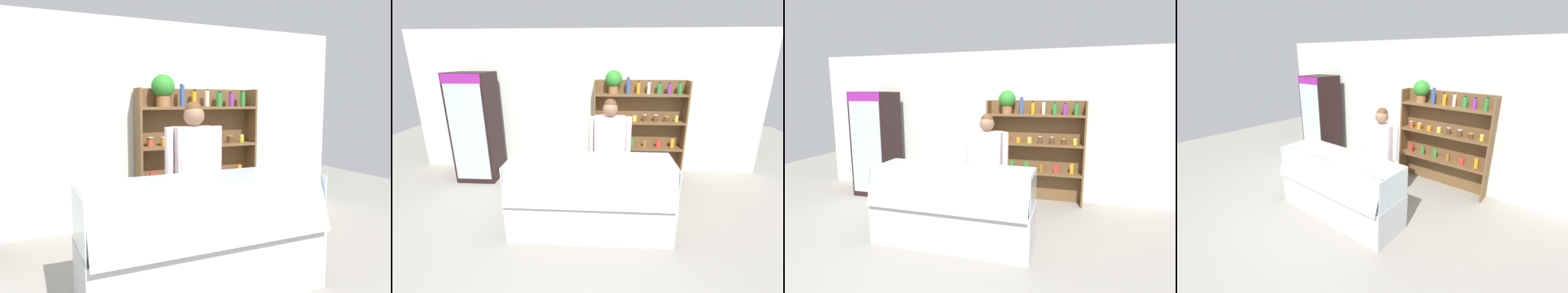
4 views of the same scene
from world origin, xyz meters
The scene contains 4 objects.
back_wall centered at (0.00, 2.13, 1.35)m, with size 6.80×0.10×2.70m, color silver.
shelving_unit centered at (0.95, 1.93, 1.13)m, with size 1.70×0.30×1.99m.
deli_display_case centered at (0.20, 0.02, 0.31)m, with size 2.06×0.75×1.01m.
shop_clerk centered at (0.45, 0.77, 0.98)m, with size 0.64×0.25×1.65m.
Camera 1 is at (-1.16, -2.76, 1.63)m, focal length 35.00 mm.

